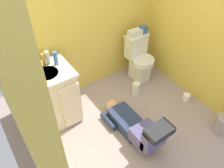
{
  "coord_description": "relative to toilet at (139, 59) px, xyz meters",
  "views": [
    {
      "loc": [
        -1.27,
        -1.43,
        2.45
      ],
      "look_at": [
        0.01,
        0.41,
        0.45
      ],
      "focal_mm": 35.92,
      "sensor_mm": 36.0,
      "label": 1
    }
  ],
  "objects": [
    {
      "name": "vanity_cabinet",
      "position": [
        -1.5,
        -0.07,
        0.05
      ],
      "size": [
        0.6,
        0.53,
        0.82
      ],
      "color": "beige",
      "rests_on": "ground_plane"
    },
    {
      "name": "bottle_amber",
      "position": [
        -1.46,
        0.06,
        0.54
      ],
      "size": [
        0.04,
        0.04,
        0.17
      ],
      "primitive_type": "cylinder",
      "color": "gold",
      "rests_on": "vanity_cabinet"
    },
    {
      "name": "ground_plane",
      "position": [
        -0.76,
        -0.74,
        -0.39
      ],
      "size": [
        2.85,
        3.1,
        0.04
      ],
      "primitive_type": "cube",
      "color": "gray"
    },
    {
      "name": "wall_left",
      "position": [
        -1.98,
        -0.74,
        0.83
      ],
      "size": [
        0.08,
        2.1,
        2.4
      ],
      "primitive_type": "cube",
      "color": "#DDBF4C",
      "rests_on": "ground_plane"
    },
    {
      "name": "paper_towel_roll",
      "position": [
        -0.3,
        -0.32,
        -0.26
      ],
      "size": [
        0.11,
        0.11,
        0.22
      ],
      "primitive_type": "cylinder",
      "color": "white",
      "rests_on": "ground_plane"
    },
    {
      "name": "wall_right",
      "position": [
        0.45,
        -0.74,
        0.83
      ],
      "size": [
        0.08,
        2.1,
        2.4
      ],
      "primitive_type": "cube",
      "color": "#DDBF4C",
      "rests_on": "ground_plane"
    },
    {
      "name": "faucet",
      "position": [
        -1.51,
        0.08,
        0.5
      ],
      "size": [
        0.02,
        0.02,
        0.1
      ],
      "primitive_type": "cylinder",
      "color": "silver",
      "rests_on": "vanity_cabinet"
    },
    {
      "name": "trash_can",
      "position": [
        0.19,
        -1.49,
        -0.25
      ],
      "size": [
        0.2,
        0.2,
        0.25
      ],
      "primitive_type": "cylinder",
      "color": "gray",
      "rests_on": "ground_plane"
    },
    {
      "name": "toiletry_bag",
      "position": [
        0.1,
        0.09,
        0.44
      ],
      "size": [
        0.12,
        0.09,
        0.11
      ],
      "primitive_type": "cube",
      "color": "#33598C",
      "rests_on": "toilet"
    },
    {
      "name": "bottle_blue",
      "position": [
        -1.34,
        0.01,
        0.54
      ],
      "size": [
        0.05,
        0.05,
        0.18
      ],
      "primitive_type": "cylinder",
      "color": "#3D6CB7",
      "rests_on": "vanity_cabinet"
    },
    {
      "name": "toilet_paper_roll",
      "position": [
        0.25,
        -0.85,
        -0.32
      ],
      "size": [
        0.11,
        0.11,
        0.1
      ],
      "primitive_type": "cylinder",
      "color": "white",
      "rests_on": "ground_plane"
    },
    {
      "name": "tissue_box",
      "position": [
        -0.05,
        0.09,
        0.43
      ],
      "size": [
        0.22,
        0.11,
        0.1
      ],
      "primitive_type": "cube",
      "color": "silver",
      "rests_on": "toilet"
    },
    {
      "name": "person_plumber",
      "position": [
        -0.79,
        -0.9,
        -0.19
      ],
      "size": [
        0.39,
        1.06,
        0.52
      ],
      "color": "navy",
      "rests_on": "ground_plane"
    },
    {
      "name": "soap_dispenser",
      "position": [
        -1.7,
        0.06,
        0.52
      ],
      "size": [
        0.06,
        0.06,
        0.17
      ],
      "color": "#499F54",
      "rests_on": "vanity_cabinet"
    },
    {
      "name": "bottle_clear",
      "position": [
        -1.41,
        0.07,
        0.54
      ],
      "size": [
        0.05,
        0.05,
        0.18
      ],
      "primitive_type": "cylinder",
      "color": "silver",
      "rests_on": "vanity_cabinet"
    },
    {
      "name": "bottle_green",
      "position": [
        -1.54,
        0.06,
        0.54
      ],
      "size": [
        0.05,
        0.05,
        0.18
      ],
      "primitive_type": "cylinder",
      "color": "#519748",
      "rests_on": "vanity_cabinet"
    },
    {
      "name": "toilet",
      "position": [
        0.0,
        0.0,
        0.0
      ],
      "size": [
        0.36,
        0.46,
        0.75
      ],
      "color": "silver",
      "rests_on": "ground_plane"
    },
    {
      "name": "wall_back",
      "position": [
        -0.76,
        0.35,
        0.83
      ],
      "size": [
        2.51,
        0.08,
        2.4
      ],
      "primitive_type": "cube",
      "color": "#DDBF4C",
      "rests_on": "ground_plane"
    },
    {
      "name": "bottle_white",
      "position": [
        -1.6,
        -0.01,
        0.51
      ],
      "size": [
        0.06,
        0.06,
        0.12
      ],
      "primitive_type": "cylinder",
      "color": "white",
      "rests_on": "vanity_cabinet"
    }
  ]
}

